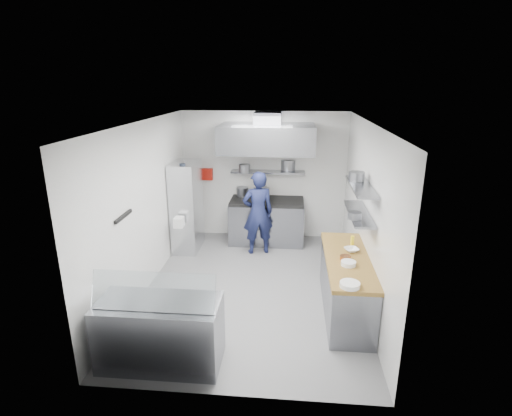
# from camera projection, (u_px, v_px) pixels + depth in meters

# --- Properties ---
(floor) EXTENTS (5.00, 5.00, 0.00)m
(floor) POSITION_uv_depth(u_px,v_px,m) (253.00, 287.00, 6.89)
(floor) COLOR slate
(floor) RESTS_ON ground
(ceiling) EXTENTS (5.00, 5.00, 0.00)m
(ceiling) POSITION_uv_depth(u_px,v_px,m) (252.00, 123.00, 6.04)
(ceiling) COLOR silver
(ceiling) RESTS_ON wall_back
(wall_back) EXTENTS (3.60, 2.80, 0.02)m
(wall_back) POSITION_uv_depth(u_px,v_px,m) (264.00, 176.00, 8.83)
(wall_back) COLOR white
(wall_back) RESTS_ON floor
(wall_front) EXTENTS (3.60, 2.80, 0.02)m
(wall_front) POSITION_uv_depth(u_px,v_px,m) (229.00, 285.00, 4.09)
(wall_front) COLOR white
(wall_front) RESTS_ON floor
(wall_left) EXTENTS (2.80, 5.00, 0.02)m
(wall_left) POSITION_uv_depth(u_px,v_px,m) (145.00, 207.00, 6.62)
(wall_left) COLOR white
(wall_left) RESTS_ON floor
(wall_right) EXTENTS (2.80, 5.00, 0.02)m
(wall_right) POSITION_uv_depth(u_px,v_px,m) (366.00, 214.00, 6.31)
(wall_right) COLOR white
(wall_right) RESTS_ON floor
(gas_range) EXTENTS (1.60, 0.80, 0.90)m
(gas_range) POSITION_uv_depth(u_px,v_px,m) (267.00, 222.00, 8.74)
(gas_range) COLOR gray
(gas_range) RESTS_ON floor
(cooktop) EXTENTS (1.57, 0.78, 0.06)m
(cooktop) POSITION_uv_depth(u_px,v_px,m) (267.00, 201.00, 8.59)
(cooktop) COLOR black
(cooktop) RESTS_ON gas_range
(stock_pot_left) EXTENTS (0.26, 0.26, 0.20)m
(stock_pot_left) POSITION_uv_depth(u_px,v_px,m) (242.00, 191.00, 8.85)
(stock_pot_left) COLOR slate
(stock_pot_left) RESTS_ON cooktop
(stock_pot_mid) EXTENTS (0.36, 0.36, 0.24)m
(stock_pot_mid) POSITION_uv_depth(u_px,v_px,m) (261.00, 193.00, 8.63)
(stock_pot_mid) COLOR slate
(stock_pot_mid) RESTS_ON cooktop
(over_range_shelf) EXTENTS (1.60, 0.30, 0.04)m
(over_range_shelf) POSITION_uv_depth(u_px,v_px,m) (268.00, 172.00, 8.64)
(over_range_shelf) COLOR gray
(over_range_shelf) RESTS_ON wall_back
(shelf_pot_a) EXTENTS (0.24, 0.24, 0.18)m
(shelf_pot_a) POSITION_uv_depth(u_px,v_px,m) (244.00, 168.00, 8.46)
(shelf_pot_a) COLOR slate
(shelf_pot_a) RESTS_ON over_range_shelf
(shelf_pot_b) EXTENTS (0.32, 0.32, 0.22)m
(shelf_pot_b) POSITION_uv_depth(u_px,v_px,m) (288.00, 165.00, 8.75)
(shelf_pot_b) COLOR slate
(shelf_pot_b) RESTS_ON over_range_shelf
(extractor_hood) EXTENTS (1.90, 1.15, 0.55)m
(extractor_hood) POSITION_uv_depth(u_px,v_px,m) (267.00, 138.00, 8.01)
(extractor_hood) COLOR gray
(extractor_hood) RESTS_ON wall_back
(hood_duct) EXTENTS (0.55, 0.55, 0.24)m
(hood_duct) POSITION_uv_depth(u_px,v_px,m) (268.00, 118.00, 8.10)
(hood_duct) COLOR slate
(hood_duct) RESTS_ON extractor_hood
(red_firebox) EXTENTS (0.22, 0.10, 0.26)m
(red_firebox) POSITION_uv_depth(u_px,v_px,m) (208.00, 174.00, 8.88)
(red_firebox) COLOR #A5160D
(red_firebox) RESTS_ON wall_back
(chef) EXTENTS (0.72, 0.57, 1.72)m
(chef) POSITION_uv_depth(u_px,v_px,m) (258.00, 213.00, 8.05)
(chef) COLOR #161C42
(chef) RESTS_ON floor
(wire_rack) EXTENTS (0.50, 0.90, 1.85)m
(wire_rack) POSITION_uv_depth(u_px,v_px,m) (187.00, 206.00, 8.25)
(wire_rack) COLOR silver
(wire_rack) RESTS_ON floor
(rack_bin_a) EXTENTS (0.17, 0.21, 0.19)m
(rack_bin_a) POSITION_uv_depth(u_px,v_px,m) (179.00, 222.00, 7.70)
(rack_bin_a) COLOR white
(rack_bin_a) RESTS_ON wire_rack
(rack_bin_b) EXTENTS (0.16, 0.20, 0.18)m
(rack_bin_b) POSITION_uv_depth(u_px,v_px,m) (183.00, 192.00, 7.92)
(rack_bin_b) COLOR yellow
(rack_bin_b) RESTS_ON wire_rack
(rack_jar) EXTENTS (0.12, 0.12, 0.18)m
(rack_jar) POSITION_uv_depth(u_px,v_px,m) (183.00, 168.00, 7.67)
(rack_jar) COLOR black
(rack_jar) RESTS_ON wire_rack
(knife_strip) EXTENTS (0.04, 0.55, 0.05)m
(knife_strip) POSITION_uv_depth(u_px,v_px,m) (123.00, 216.00, 5.72)
(knife_strip) COLOR black
(knife_strip) RESTS_ON wall_left
(prep_counter_base) EXTENTS (0.62, 2.00, 0.84)m
(prep_counter_base) POSITION_uv_depth(u_px,v_px,m) (346.00, 286.00, 6.06)
(prep_counter_base) COLOR gray
(prep_counter_base) RESTS_ON floor
(prep_counter_top) EXTENTS (0.65, 2.04, 0.06)m
(prep_counter_top) POSITION_uv_depth(u_px,v_px,m) (348.00, 259.00, 5.93)
(prep_counter_top) COLOR olive
(prep_counter_top) RESTS_ON prep_counter_base
(plate_stack_a) EXTENTS (0.26, 0.26, 0.06)m
(plate_stack_a) POSITION_uv_depth(u_px,v_px,m) (350.00, 285.00, 5.07)
(plate_stack_a) COLOR white
(plate_stack_a) RESTS_ON prep_counter_top
(plate_stack_b) EXTENTS (0.21, 0.21, 0.06)m
(plate_stack_b) POSITION_uv_depth(u_px,v_px,m) (348.00, 263.00, 5.66)
(plate_stack_b) COLOR white
(plate_stack_b) RESTS_ON prep_counter_top
(copper_pan) EXTENTS (0.16, 0.16, 0.06)m
(copper_pan) POSITION_uv_depth(u_px,v_px,m) (345.00, 258.00, 5.84)
(copper_pan) COLOR #BF6C36
(copper_pan) RESTS_ON prep_counter_top
(squeeze_bottle) EXTENTS (0.06, 0.06, 0.18)m
(squeeze_bottle) POSITION_uv_depth(u_px,v_px,m) (352.00, 241.00, 6.28)
(squeeze_bottle) COLOR yellow
(squeeze_bottle) RESTS_ON prep_counter_top
(mixing_bowl) EXTENTS (0.27, 0.27, 0.05)m
(mixing_bowl) POSITION_uv_depth(u_px,v_px,m) (351.00, 250.00, 6.13)
(mixing_bowl) COLOR white
(mixing_bowl) RESTS_ON prep_counter_top
(wall_shelf_lower) EXTENTS (0.30, 1.30, 0.04)m
(wall_shelf_lower) POSITION_uv_depth(u_px,v_px,m) (359.00, 213.00, 6.01)
(wall_shelf_lower) COLOR gray
(wall_shelf_lower) RESTS_ON wall_right
(wall_shelf_upper) EXTENTS (0.30, 1.30, 0.04)m
(wall_shelf_upper) POSITION_uv_depth(u_px,v_px,m) (361.00, 186.00, 5.88)
(wall_shelf_upper) COLOR gray
(wall_shelf_upper) RESTS_ON wall_right
(shelf_pot_c) EXTENTS (0.20, 0.20, 0.10)m
(shelf_pot_c) POSITION_uv_depth(u_px,v_px,m) (355.00, 215.00, 5.69)
(shelf_pot_c) COLOR slate
(shelf_pot_c) RESTS_ON wall_shelf_lower
(shelf_pot_d) EXTENTS (0.24, 0.24, 0.14)m
(shelf_pot_d) POSITION_uv_depth(u_px,v_px,m) (357.00, 176.00, 6.10)
(shelf_pot_d) COLOR slate
(shelf_pot_d) RESTS_ON wall_shelf_upper
(display_case) EXTENTS (1.50, 0.70, 0.85)m
(display_case) POSITION_uv_depth(u_px,v_px,m) (160.00, 333.00, 4.94)
(display_case) COLOR gray
(display_case) RESTS_ON floor
(display_glass) EXTENTS (1.47, 0.19, 0.42)m
(display_glass) POSITION_uv_depth(u_px,v_px,m) (153.00, 291.00, 4.63)
(display_glass) COLOR silver
(display_glass) RESTS_ON display_case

